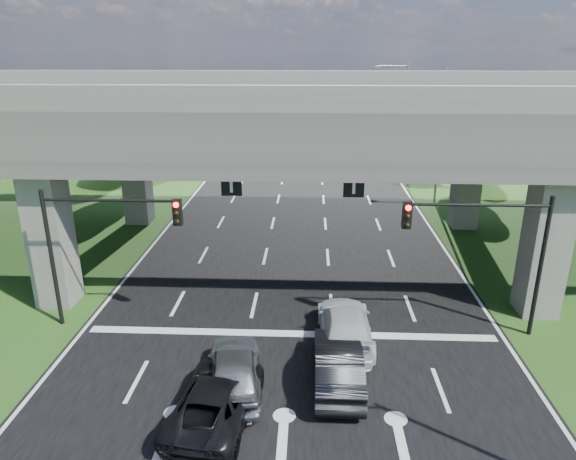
# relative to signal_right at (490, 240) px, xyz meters

# --- Properties ---
(ground) EXTENTS (160.00, 160.00, 0.00)m
(ground) POSITION_rel_signal_right_xyz_m (-7.82, -3.94, -4.19)
(ground) COLOR #284817
(ground) RESTS_ON ground
(road) EXTENTS (18.00, 120.00, 0.03)m
(road) POSITION_rel_signal_right_xyz_m (-7.82, 6.06, -4.17)
(road) COLOR black
(road) RESTS_ON ground
(overpass) EXTENTS (80.00, 15.00, 10.00)m
(overpass) POSITION_rel_signal_right_xyz_m (-7.82, 8.06, 3.73)
(overpass) COLOR #34312F
(overpass) RESTS_ON ground
(warehouse) EXTENTS (20.00, 10.00, 4.00)m
(warehouse) POSITION_rel_signal_right_xyz_m (-33.82, 31.06, -2.19)
(warehouse) COLOR #9E9E99
(warehouse) RESTS_ON ground
(signal_right) EXTENTS (5.76, 0.54, 6.00)m
(signal_right) POSITION_rel_signal_right_xyz_m (0.00, 0.00, 0.00)
(signal_right) COLOR black
(signal_right) RESTS_ON ground
(signal_left) EXTENTS (5.76, 0.54, 6.00)m
(signal_left) POSITION_rel_signal_right_xyz_m (-15.65, 0.00, 0.00)
(signal_left) COLOR black
(signal_left) RESTS_ON ground
(streetlight_far) EXTENTS (3.38, 0.25, 10.00)m
(streetlight_far) POSITION_rel_signal_right_xyz_m (2.27, 20.06, 1.66)
(streetlight_far) COLOR gray
(streetlight_far) RESTS_ON ground
(streetlight_beyond) EXTENTS (3.38, 0.25, 10.00)m
(streetlight_beyond) POSITION_rel_signal_right_xyz_m (2.27, 36.06, 1.66)
(streetlight_beyond) COLOR gray
(streetlight_beyond) RESTS_ON ground
(tree_left_near) EXTENTS (4.50, 4.50, 7.80)m
(tree_left_near) POSITION_rel_signal_right_xyz_m (-21.78, 22.06, 0.63)
(tree_left_near) COLOR black
(tree_left_near) RESTS_ON ground
(tree_left_mid) EXTENTS (3.91, 3.90, 6.76)m
(tree_left_mid) POSITION_rel_signal_right_xyz_m (-24.78, 30.06, -0.01)
(tree_left_mid) COLOR black
(tree_left_mid) RESTS_ON ground
(tree_left_far) EXTENTS (4.80, 4.80, 8.32)m
(tree_left_far) POSITION_rel_signal_right_xyz_m (-20.78, 38.06, 0.95)
(tree_left_far) COLOR black
(tree_left_far) RESTS_ON ground
(tree_right_near) EXTENTS (4.20, 4.20, 7.28)m
(tree_right_near) POSITION_rel_signal_right_xyz_m (5.22, 24.06, 0.31)
(tree_right_near) COLOR black
(tree_right_near) RESTS_ON ground
(tree_right_mid) EXTENTS (3.91, 3.90, 6.76)m
(tree_right_mid) POSITION_rel_signal_right_xyz_m (8.22, 32.06, -0.01)
(tree_right_mid) COLOR black
(tree_right_mid) RESTS_ON ground
(tree_right_far) EXTENTS (4.50, 4.50, 7.80)m
(tree_right_far) POSITION_rel_signal_right_xyz_m (4.22, 40.06, 0.63)
(tree_right_far) COLOR black
(tree_right_far) RESTS_ON ground
(car_silver) EXTENTS (2.42, 4.76, 1.55)m
(car_silver) POSITION_rel_signal_right_xyz_m (-9.62, -4.16, -3.38)
(car_silver) COLOR #989A9F
(car_silver) RESTS_ON road
(car_dark) EXTENTS (1.65, 4.73, 1.56)m
(car_dark) POSITION_rel_signal_right_xyz_m (-6.02, -3.68, -3.38)
(car_dark) COLOR black
(car_dark) RESTS_ON road
(car_white) EXTENTS (2.18, 5.18, 1.49)m
(car_white) POSITION_rel_signal_right_xyz_m (-5.61, -0.94, -3.41)
(car_white) COLOR silver
(car_white) RESTS_ON road
(car_trailing) EXTENTS (2.95, 5.27, 1.39)m
(car_trailing) POSITION_rel_signal_right_xyz_m (-9.99, -5.66, -3.46)
(car_trailing) COLOR black
(car_trailing) RESTS_ON road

